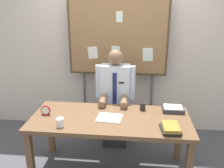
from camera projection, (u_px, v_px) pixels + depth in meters
back_wall at (119, 47)px, 3.85m from camera, size 6.40×0.08×2.70m
desk at (110, 124)px, 2.92m from camera, size 1.86×0.80×0.74m
person at (115, 103)px, 3.52m from camera, size 0.55×0.56×1.42m
bulletin_board at (118, 38)px, 3.60m from camera, size 1.46×0.09×2.13m
book_stack at (171, 128)px, 2.59m from camera, size 0.22×0.25×0.07m
open_notebook at (109, 118)px, 2.88m from camera, size 0.31×0.26×0.01m
desk_clock at (46, 111)px, 2.95m from camera, size 0.12×0.04×0.12m
coffee_mug at (60, 122)px, 2.68m from camera, size 0.08×0.08×0.10m
pen_holder at (143, 106)px, 3.08m from camera, size 0.07×0.07×0.16m
paper_tray at (173, 109)px, 3.06m from camera, size 0.26×0.20×0.06m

